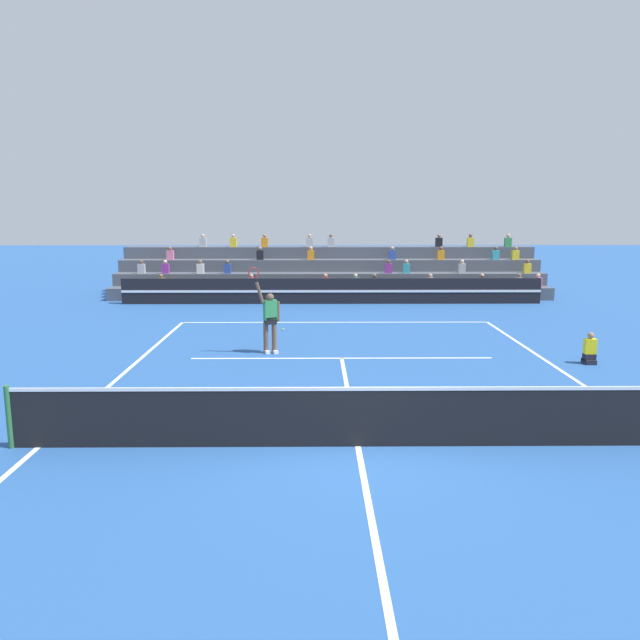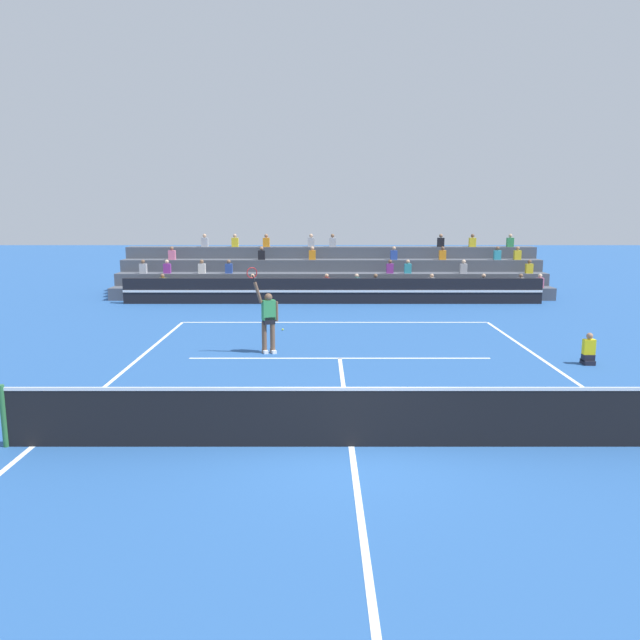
% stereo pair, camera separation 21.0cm
% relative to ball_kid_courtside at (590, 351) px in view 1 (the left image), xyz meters
% --- Properties ---
extents(ground_plane, '(120.00, 120.00, 0.00)m').
position_rel_ball_kid_courtside_xyz_m(ground_plane, '(-6.52, -5.77, -0.33)').
color(ground_plane, '#285699').
extents(court_lines, '(11.10, 23.90, 0.01)m').
position_rel_ball_kid_courtside_xyz_m(court_lines, '(-6.52, -5.77, -0.33)').
color(court_lines, white).
rests_on(court_lines, ground).
extents(tennis_net, '(12.00, 0.10, 1.10)m').
position_rel_ball_kid_courtside_xyz_m(tennis_net, '(-6.52, -5.77, 0.21)').
color(tennis_net, '#2D6B38').
rests_on(tennis_net, ground).
extents(sponsor_banner_wall, '(18.00, 0.26, 1.10)m').
position_rel_ball_kid_courtside_xyz_m(sponsor_banner_wall, '(-6.52, 10.65, 0.22)').
color(sponsor_banner_wall, black).
rests_on(sponsor_banner_wall, ground).
extents(bleacher_stand, '(19.92, 3.80, 2.83)m').
position_rel_ball_kid_courtside_xyz_m(bleacher_stand, '(-6.51, 13.82, 0.50)').
color(bleacher_stand, '#4C515B').
rests_on(bleacher_stand, ground).
extents(ball_kid_courtside, '(0.30, 0.36, 0.84)m').
position_rel_ball_kid_courtside_xyz_m(ball_kid_courtside, '(0.00, 0.00, 0.00)').
color(ball_kid_courtside, black).
rests_on(ball_kid_courtside, ground).
extents(tennis_player, '(0.87, 0.45, 2.50)m').
position_rel_ball_kid_courtside_xyz_m(tennis_player, '(-8.52, 1.30, 0.66)').
color(tennis_player, brown).
rests_on(tennis_player, ground).
extents(tennis_ball, '(0.07, 0.07, 0.07)m').
position_rel_ball_kid_courtside_xyz_m(tennis_ball, '(-8.32, 4.63, -0.30)').
color(tennis_ball, '#C6DB33').
rests_on(tennis_ball, ground).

